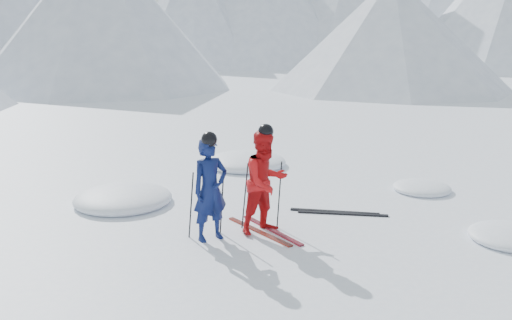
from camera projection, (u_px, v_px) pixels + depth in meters
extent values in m
plane|color=white|center=(348.00, 217.00, 10.13)|extent=(160.00, 160.00, 0.00)
cone|color=#B2BCD1|center=(87.00, 4.00, 55.30)|extent=(17.69, 17.69, 11.93)
cone|color=#B2BCD1|center=(193.00, 8.00, 50.75)|extent=(19.63, 19.63, 10.85)
cone|color=silver|center=(436.00, 12.00, 59.79)|extent=(24.45, 24.45, 10.76)
cone|color=#B2BCD1|center=(390.00, 33.00, 31.28)|extent=(14.00, 14.00, 6.50)
cone|color=#B2BCD1|center=(101.00, 11.00, 32.31)|extent=(16.00, 16.00, 9.00)
imported|color=#0C1648|center=(210.00, 190.00, 8.89)|extent=(0.73, 0.59, 1.72)
imported|color=red|center=(266.00, 182.00, 9.22)|extent=(1.05, 0.93, 1.79)
cylinder|color=black|center=(191.00, 205.00, 9.02)|extent=(0.12, 0.08, 1.15)
cylinder|color=black|center=(222.00, 201.00, 9.26)|extent=(0.12, 0.07, 1.15)
cylinder|color=black|center=(245.00, 196.00, 9.44)|extent=(0.12, 0.09, 1.19)
cylinder|color=black|center=(279.00, 195.00, 9.51)|extent=(0.12, 0.08, 1.19)
cube|color=black|center=(259.00, 231.00, 9.39)|extent=(0.71, 1.61, 0.03)
cube|color=black|center=(272.00, 230.00, 9.46)|extent=(0.60, 1.65, 0.03)
cube|color=black|center=(335.00, 212.00, 10.41)|extent=(1.56, 0.83, 0.03)
cube|color=black|center=(343.00, 214.00, 10.30)|extent=(1.59, 0.78, 0.03)
ellipsoid|color=white|center=(123.00, 203.00, 10.98)|extent=(1.97, 1.97, 0.43)
ellipsoid|color=white|center=(422.00, 191.00, 11.83)|extent=(1.25, 1.25, 0.27)
ellipsoid|color=white|center=(246.00, 166.00, 14.00)|extent=(2.06, 2.06, 0.45)
ellipsoid|color=white|center=(510.00, 240.00, 9.04)|extent=(1.36, 1.36, 0.30)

